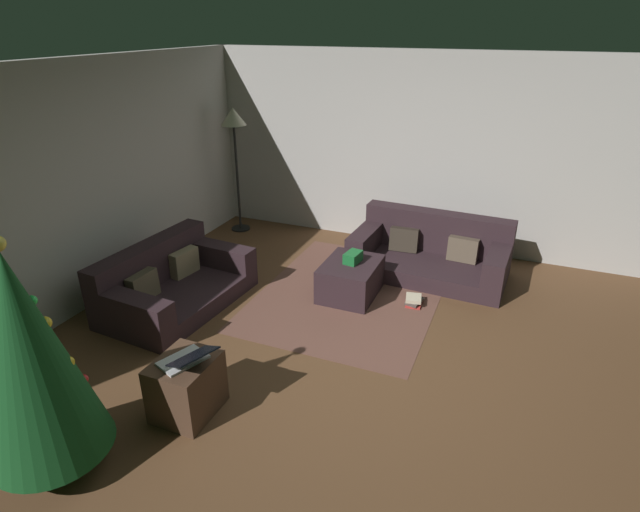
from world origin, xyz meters
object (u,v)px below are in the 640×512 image
object	(u,v)px
gift_box	(353,257)
christmas_tree	(29,357)
tv_remote	(350,260)
corner_lamp	(234,127)
couch_left	(170,283)
ottoman	(351,279)
side_table	(187,386)
couch_right	(431,252)
book_stack	(414,301)
laptop	(187,359)

from	to	relation	value
gift_box	christmas_tree	xyz separation A→B (m)	(-3.24, 1.11, 0.48)
tv_remote	corner_lamp	world-z (taller)	corner_lamp
couch_left	ottoman	world-z (taller)	couch_left
side_table	corner_lamp	distance (m)	4.25
tv_remote	corner_lamp	xyz separation A→B (m)	(1.26, 2.21, 1.14)
tv_remote	side_table	distance (m)	2.48
side_table	christmas_tree	bearing A→B (deg)	147.33
tv_remote	couch_right	bearing A→B (deg)	-44.83
book_stack	laptop	bearing A→B (deg)	152.91
couch_left	book_stack	distance (m)	2.74
couch_right	gift_box	size ratio (longest dim) A/B	8.24
gift_box	tv_remote	size ratio (longest dim) A/B	1.46
side_table	book_stack	world-z (taller)	side_table
couch_left	tv_remote	distance (m)	2.04
christmas_tree	corner_lamp	world-z (taller)	corner_lamp
ottoman	gift_box	bearing A→B (deg)	-15.83
couch_right	tv_remote	distance (m)	1.20
couch_left	laptop	size ratio (longest dim) A/B	3.54
gift_box	couch_right	bearing A→B (deg)	-38.09
ottoman	tv_remote	bearing A→B (deg)	30.30
book_stack	ottoman	bearing A→B (deg)	94.18
side_table	laptop	xyz separation A→B (m)	(-0.02, -0.06, 0.30)
gift_box	corner_lamp	world-z (taller)	corner_lamp
couch_right	laptop	bearing A→B (deg)	72.50
laptop	book_stack	size ratio (longest dim) A/B	1.78
side_table	corner_lamp	world-z (taller)	corner_lamp
christmas_tree	laptop	size ratio (longest dim) A/B	3.66
ottoman	side_table	distance (m)	2.44
ottoman	side_table	bearing A→B (deg)	166.64
side_table	book_stack	distance (m)	2.76
gift_box	book_stack	xyz separation A→B (m)	(0.02, -0.74, -0.42)
couch_right	corner_lamp	distance (m)	3.26
laptop	book_stack	world-z (taller)	laptop
tv_remote	book_stack	size ratio (longest dim) A/B	0.58
gift_box	tv_remote	distance (m)	0.06
gift_box	couch_left	bearing A→B (deg)	118.92
couch_right	corner_lamp	xyz separation A→B (m)	(0.35, 2.98, 1.29)
christmas_tree	corner_lamp	bearing A→B (deg)	14.24
gift_box	corner_lamp	xyz separation A→B (m)	(1.28, 2.25, 1.09)
ottoman	tv_remote	size ratio (longest dim) A/B	4.79
couch_left	tv_remote	xyz separation A→B (m)	(1.01, -1.77, 0.16)
couch_left	book_stack	bearing A→B (deg)	115.88
couch_left	side_table	xyz separation A→B (m)	(-1.41, -1.23, -0.00)
christmas_tree	corner_lamp	distance (m)	4.70
ottoman	corner_lamp	xyz separation A→B (m)	(1.31, 2.24, 1.35)
couch_right	side_table	distance (m)	3.58
gift_box	christmas_tree	world-z (taller)	christmas_tree
couch_left	tv_remote	world-z (taller)	couch_left
couch_right	gift_box	xyz separation A→B (m)	(-0.93, 0.73, 0.20)
side_table	book_stack	xyz separation A→B (m)	(2.43, -1.31, -0.20)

